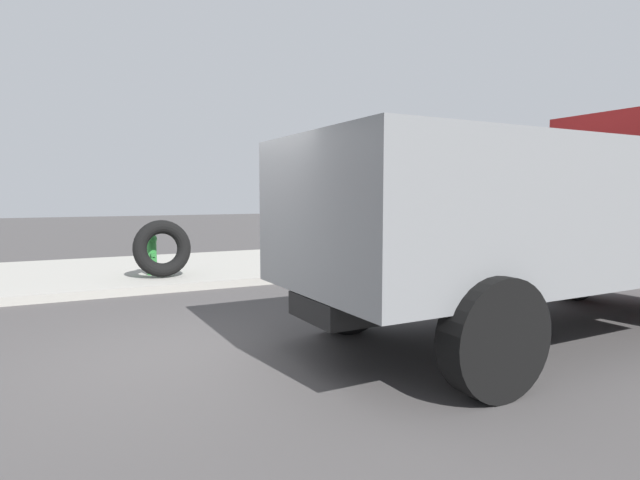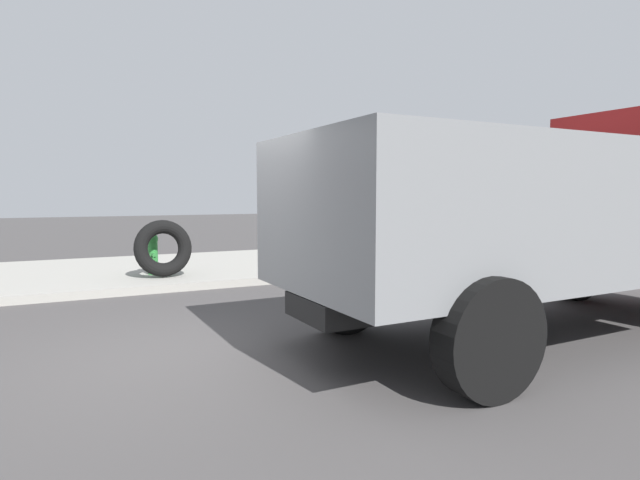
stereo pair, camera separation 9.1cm
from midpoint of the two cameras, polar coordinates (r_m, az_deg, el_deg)
The scene contains 5 objects.
ground_plane at distance 5.96m, azimuth -13.56°, elevation -12.65°, with size 80.00×80.00×0.00m, color #423F3F.
sidewalk_curb at distance 12.23m, azimuth -20.43°, elevation -3.35°, with size 36.00×5.00×0.15m, color #99968E.
fire_hydrant at distance 11.11m, azimuth -18.42°, elevation -1.36°, with size 0.23×0.52×0.85m.
loose_tire at distance 10.67m, azimuth -17.35°, elevation -0.90°, with size 1.14×1.14×0.27m, color black.
dump_truck_gray at distance 7.35m, azimuth 24.91°, elevation 3.14°, with size 7.07×2.96×3.00m.
Camera 1 is at (-1.28, -5.52, 1.80)m, focal length 28.81 mm.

